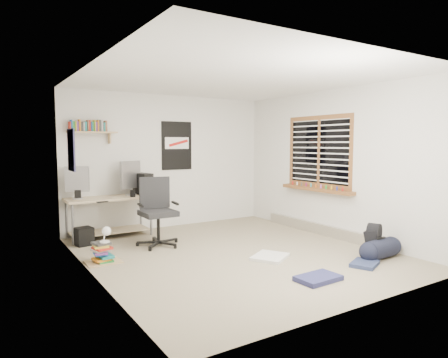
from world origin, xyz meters
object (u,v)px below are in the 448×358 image
office_chair (158,215)px  book_stack (103,251)px  desk (110,216)px  backpack (374,242)px  duffel_bag (381,249)px

office_chair → book_stack: bearing=-146.6°
desk → book_stack: bearing=-85.4°
desk → backpack: 4.25m
office_chair → backpack: bearing=-33.2°
backpack → book_stack: size_ratio=0.78×
backpack → duffel_bag: (-0.02, -0.12, -0.06)m
duffel_bag → book_stack: duffel_bag is taller
duffel_bag → desk: bearing=126.8°
backpack → book_stack: (-3.33, 1.74, -0.05)m
duffel_bag → book_stack: bearing=147.2°
desk → backpack: size_ratio=4.03×
office_chair → duffel_bag: 3.29m
office_chair → desk: bearing=124.6°
desk → backpack: desk is taller
office_chair → backpack: office_chair is taller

